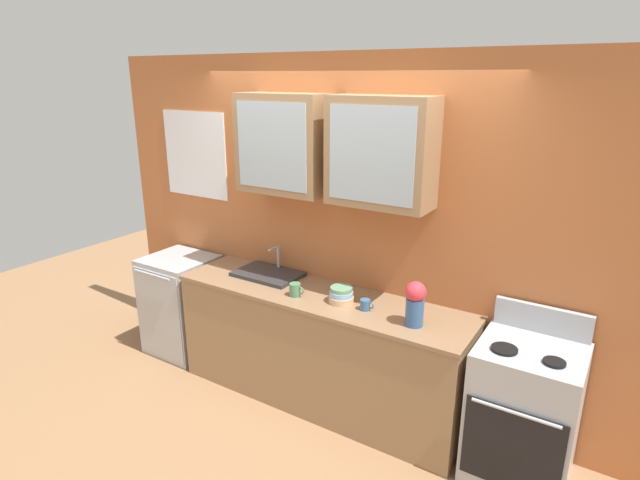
{
  "coord_description": "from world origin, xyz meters",
  "views": [
    {
      "loc": [
        1.91,
        -2.99,
        2.47
      ],
      "look_at": [
        0.01,
        0.0,
        1.34
      ],
      "focal_mm": 29.03,
      "sensor_mm": 36.0,
      "label": 1
    }
  ],
  "objects": [
    {
      "name": "cup_near_sink",
      "position": [
        -0.13,
        -0.12,
        0.96
      ],
      "size": [
        0.12,
        0.08,
        0.1
      ],
      "color": "#4C7F59",
      "rests_on": "counter"
    },
    {
      "name": "stove_range",
      "position": [
        1.51,
        -0.0,
        0.46
      ],
      "size": [
        0.61,
        0.6,
        1.09
      ],
      "color": "#ADAFB5",
      "rests_on": "ground_plane"
    },
    {
      "name": "dishwasher",
      "position": [
        -1.5,
        -0.0,
        0.45
      ],
      "size": [
        0.58,
        0.58,
        0.91
      ],
      "color": "#ADAFB5",
      "rests_on": "ground_plane"
    },
    {
      "name": "bowl_stack",
      "position": [
        0.21,
        -0.03,
        0.96
      ],
      "size": [
        0.18,
        0.18,
        0.12
      ],
      "color": "#E0AD7F",
      "rests_on": "counter"
    },
    {
      "name": "vase",
      "position": [
        0.79,
        -0.08,
        1.07
      ],
      "size": [
        0.14,
        0.14,
        0.3
      ],
      "color": "#33598C",
      "rests_on": "counter"
    },
    {
      "name": "sink_faucet",
      "position": [
        -0.55,
        0.09,
        0.93
      ],
      "size": [
        0.53,
        0.35,
        0.22
      ],
      "color": "#2D2D30",
      "rests_on": "counter"
    },
    {
      "name": "cup_near_bowls",
      "position": [
        0.42,
        -0.05,
        0.95
      ],
      "size": [
        0.1,
        0.07,
        0.08
      ],
      "color": "#38608C",
      "rests_on": "counter"
    },
    {
      "name": "counter",
      "position": [
        0.0,
        0.0,
        0.45
      ],
      "size": [
        2.34,
        0.6,
        0.91
      ],
      "color": "#93704C",
      "rests_on": "ground_plane"
    },
    {
      "name": "back_wall_unit",
      "position": [
        -0.01,
        0.3,
        1.46
      ],
      "size": [
        4.52,
        0.41,
        2.63
      ],
      "color": "#B76638",
      "rests_on": "ground_plane"
    },
    {
      "name": "ground_plane",
      "position": [
        0.0,
        0.0,
        0.0
      ],
      "size": [
        10.0,
        10.0,
        0.0
      ],
      "primitive_type": "plane",
      "color": "#936B47"
    }
  ]
}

